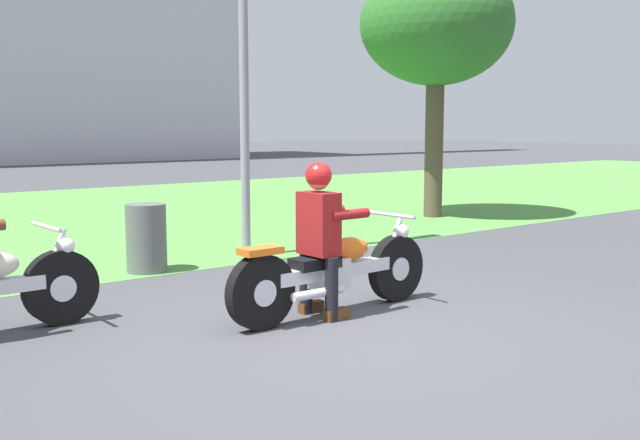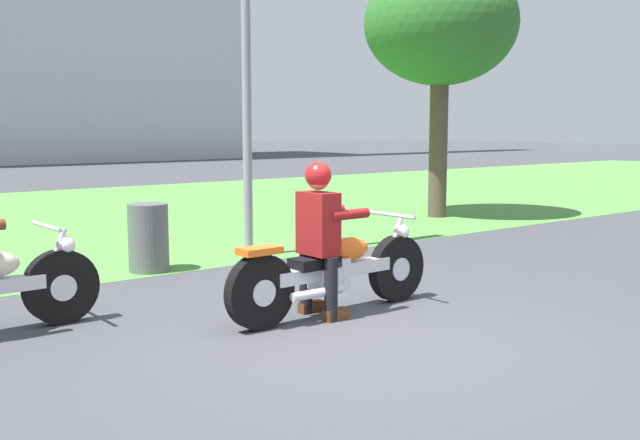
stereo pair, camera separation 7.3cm
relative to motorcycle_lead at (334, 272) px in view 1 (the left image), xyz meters
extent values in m
plane|color=#424247|center=(-0.38, -0.84, -0.39)|extent=(120.00, 120.00, 0.00)
cube|color=#549342|center=(-0.38, 8.56, -0.39)|extent=(60.00, 12.00, 0.01)
cylinder|color=black|center=(0.81, 0.02, -0.07)|extent=(0.65, 0.13, 0.65)
cylinder|color=silver|center=(0.81, 0.02, -0.07)|extent=(0.23, 0.14, 0.23)
cylinder|color=black|center=(-0.82, -0.01, -0.07)|extent=(0.65, 0.13, 0.65)
cylinder|color=silver|center=(-0.82, -0.01, -0.07)|extent=(0.23, 0.14, 0.23)
cube|color=silver|center=(-0.01, 0.00, 0.01)|extent=(1.30, 0.17, 0.12)
cube|color=silver|center=(-0.06, 0.00, -0.01)|extent=(0.32, 0.25, 0.28)
ellipsoid|color=orange|center=(0.17, 0.01, 0.19)|extent=(0.44, 0.25, 0.22)
cube|color=black|center=(-0.23, 0.00, 0.11)|extent=(0.44, 0.25, 0.10)
cube|color=orange|center=(-0.82, -0.01, 0.28)|extent=(0.36, 0.21, 0.06)
cylinder|color=silver|center=(0.76, 0.02, 0.18)|extent=(0.25, 0.06, 0.53)
cylinder|color=silver|center=(0.71, 0.02, 0.47)|extent=(0.05, 0.66, 0.04)
sphere|color=white|center=(0.87, 0.02, 0.29)|extent=(0.16, 0.16, 0.16)
cylinder|color=silver|center=(-0.30, -0.14, -0.13)|extent=(0.55, 0.09, 0.08)
cylinder|color=black|center=(-0.19, 0.18, -0.11)|extent=(0.12, 0.12, 0.57)
cube|color=#593319|center=(-0.13, 0.18, -0.34)|extent=(0.24, 0.10, 0.10)
cylinder|color=black|center=(-0.18, -0.18, -0.11)|extent=(0.12, 0.12, 0.57)
cube|color=#593319|center=(-0.12, -0.18, -0.34)|extent=(0.24, 0.10, 0.10)
cube|color=maroon|center=(-0.19, 0.00, 0.46)|extent=(0.23, 0.38, 0.56)
cylinder|color=maroon|center=(0.03, 0.17, 0.54)|extent=(0.42, 0.10, 0.09)
cylinder|color=maroon|center=(0.04, -0.17, 0.54)|extent=(0.42, 0.10, 0.09)
sphere|color=tan|center=(-0.19, 0.00, 0.86)|extent=(0.20, 0.20, 0.20)
sphere|color=#B21919|center=(-0.19, 0.00, 0.89)|extent=(0.24, 0.24, 0.24)
cylinder|color=black|center=(-2.08, 1.21, -0.07)|extent=(0.66, 0.13, 0.65)
cylinder|color=silver|center=(-2.08, 1.21, -0.07)|extent=(0.23, 0.14, 0.23)
cylinder|color=silver|center=(-2.13, 1.21, 0.18)|extent=(0.25, 0.06, 0.53)
cylinder|color=silver|center=(-2.18, 1.21, 0.47)|extent=(0.05, 0.66, 0.04)
sphere|color=white|center=(-2.02, 1.21, 0.29)|extent=(0.16, 0.16, 0.16)
cylinder|color=brown|center=(6.07, 4.39, 0.90)|extent=(0.34, 0.34, 2.59)
ellipsoid|color=#2D6B28|center=(6.07, 4.39, 3.18)|extent=(2.82, 2.82, 2.26)
cylinder|color=gray|center=(1.00, 3.03, 2.14)|extent=(0.12, 0.12, 5.08)
cylinder|color=#595E5B|center=(-0.49, 2.88, 0.01)|extent=(0.47, 0.47, 0.81)
camera|label=1|loc=(-4.20, -5.05, 1.33)|focal=41.14mm
camera|label=2|loc=(-4.15, -5.10, 1.33)|focal=41.14mm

